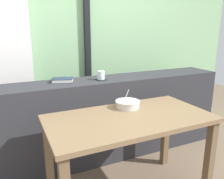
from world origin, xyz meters
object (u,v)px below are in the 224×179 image
at_px(juice_glass, 101,75).
at_px(closed_book, 62,80).
at_px(soup_bowl, 128,104).
at_px(breakfast_table, 129,130).
at_px(coaster_square, 101,80).

height_order(juice_glass, closed_book, juice_glass).
bearing_deg(soup_bowl, juice_glass, 95.77).
height_order(juice_glass, soup_bowl, juice_glass).
distance_m(juice_glass, closed_book, 0.38).
distance_m(breakfast_table, coaster_square, 0.71).
distance_m(breakfast_table, soup_bowl, 0.25).
bearing_deg(coaster_square, juice_glass, 0.00).
bearing_deg(coaster_square, soup_bowl, -84.23).
xyz_separation_m(breakfast_table, juice_glass, (0.04, 0.66, 0.31)).
distance_m(coaster_square, juice_glass, 0.04).
bearing_deg(breakfast_table, juice_glass, 86.83).
xyz_separation_m(breakfast_table, closed_book, (-0.34, 0.73, 0.28)).
xyz_separation_m(breakfast_table, soup_bowl, (0.08, 0.19, 0.14)).
height_order(breakfast_table, juice_glass, juice_glass).
bearing_deg(coaster_square, closed_book, 169.49).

